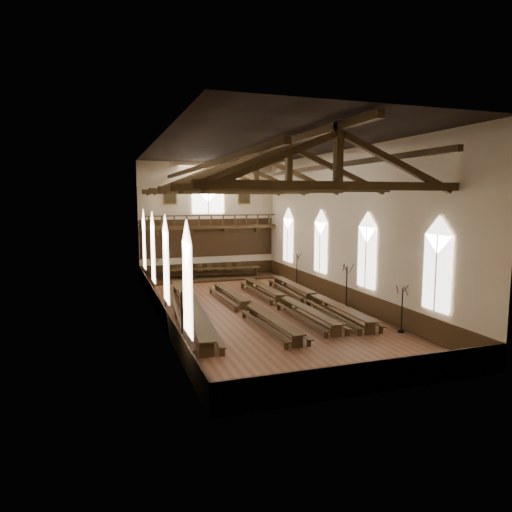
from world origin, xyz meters
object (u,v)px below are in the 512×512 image
Objects in this scene: refectory_row_d at (314,297)px; candelabrum_left_near at (182,328)px; high_table at (212,270)px; candelabrum_left_far at (154,284)px; candelabrum_left_mid at (166,303)px; refectory_row_c at (284,299)px; candelabrum_right_near at (402,318)px; candelabrum_right_mid at (346,295)px; refectory_row_b at (249,306)px; refectory_row_a at (189,307)px; candelabrum_right_far at (297,276)px; dais at (212,278)px.

candelabrum_left_near reaches higher than refectory_row_d.
high_table is 3.10× the size of candelabrum_left_far.
candelabrum_left_far is (-0.00, 6.10, 0.02)m from candelabrum_left_mid.
refectory_row_c is 2.11m from refectory_row_d.
candelabrum_left_mid is at bearing -116.03° from high_table.
candelabrum_right_mid reaches higher than candelabrum_right_near.
refectory_row_a is at bearing 170.55° from refectory_row_b.
refectory_row_c is at bearing 158.04° from candelabrum_right_mid.
candelabrum_right_near is (1.56, -7.00, 0.21)m from refectory_row_d.
candelabrum_left_mid is 13.23m from candelabrum_right_near.
candelabrum_left_mid is 0.99× the size of candelabrum_right_far.
candelabrum_right_mid is at bearing 90.00° from candelabrum_right_near.
candelabrum_left_mid reaches higher than high_table.
candelabrum_left_mid is at bearing 147.02° from candelabrum_right_near.
candelabrum_right_mid is 1.06× the size of candelabrum_right_far.
refectory_row_c is at bearing 20.60° from refectory_row_b.
refectory_row_c is 5.16× the size of candelabrum_left_near.
refectory_row_d is at bearing -1.21° from candelabrum_left_mid.
refectory_row_b is 5.30× the size of candelabrum_left_mid.
refectory_row_d is 2.11m from candelabrum_right_mid.
candelabrum_left_near is (-5.47, -16.82, -0.01)m from high_table.
refectory_row_a reaches higher than refectory_row_d.
candelabrum_right_far is (5.63, -5.12, -0.04)m from high_table.
refectory_row_a is 11.88m from candelabrum_right_near.
refectory_row_b is 4.93× the size of candelabrum_right_mid.
refectory_row_d is 12.11m from high_table.
refectory_row_b reaches higher than dais.
candelabrum_left_far is at bearing 90.00° from candelabrum_left_near.
high_table is at bearing 71.99° from candelabrum_left_near.
dais is at bearing 113.75° from candelabrum_right_mid.
candelabrum_right_mid reaches higher than refectory_row_c.
candelabrum_right_near reaches higher than refectory_row_b.
candelabrum_right_mid reaches higher than candelabrum_left_far.
candelabrum_right_mid is 7.68m from candelabrum_right_far.
refectory_row_b is 12.34m from high_table.
candelabrum_left_mid reaches higher than refectory_row_b.
candelabrum_right_far is (5.63, -5.12, 0.71)m from dais.
dais is at bearing 99.84° from refectory_row_c.
dais is 17.71m from candelabrum_left_near.
refectory_row_d is at bearing 10.83° from refectory_row_b.
candelabrum_left_mid is 11.21m from candelabrum_right_mid.
refectory_row_b is 5.61× the size of candelabrum_right_near.
refectory_row_d is 5.79× the size of candelabrum_right_near.
refectory_row_b is at bearing 136.07° from candelabrum_right_near.
candelabrum_right_near is (5.63, -18.40, 0.66)m from dais.
candelabrum_right_near reaches higher than high_table.
candelabrum_left_near is at bearing -160.05° from candelabrum_right_mid.
refectory_row_d reaches higher than dais.
candelabrum_left_far reaches higher than candelabrum_right_near.
candelabrum_right_near is (11.10, -13.31, -0.06)m from candelabrum_left_far.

